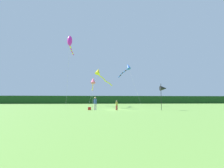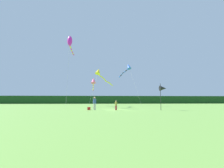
{
  "view_description": "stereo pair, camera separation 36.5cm",
  "coord_description": "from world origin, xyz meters",
  "px_view_note": "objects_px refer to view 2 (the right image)",
  "views": [
    {
      "loc": [
        -3.15,
        -24.98,
        1.3
      ],
      "look_at": [
        0.0,
        6.0,
        4.14
      ],
      "focal_mm": 28.74,
      "sensor_mm": 36.0,
      "label": 1
    },
    {
      "loc": [
        -2.78,
        -25.01,
        1.3
      ],
      "look_at": [
        0.0,
        6.0,
        4.14
      ],
      "focal_mm": 28.74,
      "sensor_mm": 36.0,
      "label": 2
    }
  ],
  "objects_px": {
    "person_adult": "(95,103)",
    "kite_blue": "(128,68)",
    "person_child": "(116,105)",
    "banner_flag_pole": "(163,89)",
    "cooler_box": "(89,109)",
    "kite_yellow": "(100,73)",
    "kite_rainbow": "(93,82)",
    "kite_magenta": "(70,42)"
  },
  "relations": [
    {
      "from": "person_adult",
      "to": "kite_blue",
      "type": "xyz_separation_m",
      "value": [
        7.25,
        14.86,
        7.67
      ]
    },
    {
      "from": "person_child",
      "to": "banner_flag_pole",
      "type": "xyz_separation_m",
      "value": [
        6.19,
        -0.76,
        2.15
      ]
    },
    {
      "from": "cooler_box",
      "to": "kite_yellow",
      "type": "distance_m",
      "value": 12.87
    },
    {
      "from": "kite_blue",
      "to": "banner_flag_pole",
      "type": "bearing_deg",
      "value": -83.8
    },
    {
      "from": "kite_yellow",
      "to": "person_adult",
      "type": "bearing_deg",
      "value": -94.62
    },
    {
      "from": "cooler_box",
      "to": "kite_rainbow",
      "type": "bearing_deg",
      "value": 88.37
    },
    {
      "from": "banner_flag_pole",
      "to": "kite_blue",
      "type": "height_order",
      "value": "kite_blue"
    },
    {
      "from": "person_adult",
      "to": "kite_yellow",
      "type": "relative_size",
      "value": 0.19
    },
    {
      "from": "banner_flag_pole",
      "to": "kite_rainbow",
      "type": "xyz_separation_m",
      "value": [
        -9.41,
        14.63,
        2.34
      ]
    },
    {
      "from": "kite_yellow",
      "to": "kite_blue",
      "type": "xyz_separation_m",
      "value": [
        6.36,
        3.86,
        1.94
      ]
    },
    {
      "from": "person_adult",
      "to": "kite_blue",
      "type": "relative_size",
      "value": 0.18
    },
    {
      "from": "kite_rainbow",
      "to": "cooler_box",
      "type": "bearing_deg",
      "value": -91.63
    },
    {
      "from": "person_adult",
      "to": "kite_magenta",
      "type": "relative_size",
      "value": 0.14
    },
    {
      "from": "person_child",
      "to": "kite_yellow",
      "type": "xyz_separation_m",
      "value": [
        -1.95,
        11.74,
        6.0
      ]
    },
    {
      "from": "person_adult",
      "to": "kite_yellow",
      "type": "bearing_deg",
      "value": 85.38
    },
    {
      "from": "person_child",
      "to": "banner_flag_pole",
      "type": "distance_m",
      "value": 6.59
    },
    {
      "from": "banner_flag_pole",
      "to": "person_adult",
      "type": "bearing_deg",
      "value": 170.53
    },
    {
      "from": "kite_yellow",
      "to": "kite_blue",
      "type": "bearing_deg",
      "value": 31.29
    },
    {
      "from": "cooler_box",
      "to": "kite_blue",
      "type": "relative_size",
      "value": 0.04
    },
    {
      "from": "banner_flag_pole",
      "to": "kite_rainbow",
      "type": "height_order",
      "value": "kite_rainbow"
    },
    {
      "from": "person_adult",
      "to": "banner_flag_pole",
      "type": "height_order",
      "value": "banner_flag_pole"
    },
    {
      "from": "cooler_box",
      "to": "kite_magenta",
      "type": "bearing_deg",
      "value": 120.14
    },
    {
      "from": "person_adult",
      "to": "kite_rainbow",
      "type": "distance_m",
      "value": 13.79
    },
    {
      "from": "person_adult",
      "to": "cooler_box",
      "type": "xyz_separation_m",
      "value": [
        -0.76,
        0.02,
        -0.79
      ]
    },
    {
      "from": "banner_flag_pole",
      "to": "kite_rainbow",
      "type": "relative_size",
      "value": 0.42
    },
    {
      "from": "person_adult",
      "to": "kite_yellow",
      "type": "height_order",
      "value": "kite_yellow"
    },
    {
      "from": "kite_yellow",
      "to": "kite_rainbow",
      "type": "bearing_deg",
      "value": 120.98
    },
    {
      "from": "person_child",
      "to": "banner_flag_pole",
      "type": "height_order",
      "value": "banner_flag_pole"
    },
    {
      "from": "person_adult",
      "to": "kite_blue",
      "type": "distance_m",
      "value": 18.23
    },
    {
      "from": "kite_blue",
      "to": "cooler_box",
      "type": "bearing_deg",
      "value": -118.35
    },
    {
      "from": "banner_flag_pole",
      "to": "kite_yellow",
      "type": "height_order",
      "value": "kite_yellow"
    },
    {
      "from": "kite_rainbow",
      "to": "kite_blue",
      "type": "bearing_deg",
      "value": 12.85
    },
    {
      "from": "kite_blue",
      "to": "kite_rainbow",
      "type": "xyz_separation_m",
      "value": [
        -7.63,
        -1.74,
        -3.45
      ]
    },
    {
      "from": "banner_flag_pole",
      "to": "kite_blue",
      "type": "relative_size",
      "value": 0.36
    },
    {
      "from": "kite_magenta",
      "to": "person_child",
      "type": "bearing_deg",
      "value": -44.16
    },
    {
      "from": "banner_flag_pole",
      "to": "kite_rainbow",
      "type": "distance_m",
      "value": 17.55
    },
    {
      "from": "kite_blue",
      "to": "kite_rainbow",
      "type": "relative_size",
      "value": 1.15
    },
    {
      "from": "kite_rainbow",
      "to": "kite_magenta",
      "type": "bearing_deg",
      "value": -120.25
    },
    {
      "from": "kite_blue",
      "to": "kite_rainbow",
      "type": "height_order",
      "value": "kite_blue"
    },
    {
      "from": "kite_yellow",
      "to": "kite_magenta",
      "type": "relative_size",
      "value": 0.73
    },
    {
      "from": "cooler_box",
      "to": "kite_blue",
      "type": "bearing_deg",
      "value": 61.65
    },
    {
      "from": "banner_flag_pole",
      "to": "kite_magenta",
      "type": "distance_m",
      "value": 17.66
    }
  ]
}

